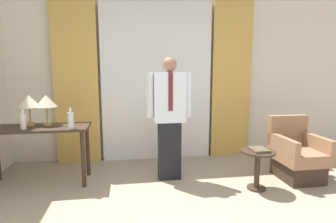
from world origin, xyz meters
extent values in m
cube|color=silver|center=(0.00, 2.88, 1.35)|extent=(10.00, 0.06, 2.70)
cube|color=white|center=(0.00, 2.75, 1.29)|extent=(1.76, 0.06, 2.58)
cube|color=gold|center=(-1.25, 2.75, 1.29)|extent=(0.67, 0.06, 2.58)
cube|color=gold|center=(1.25, 2.75, 1.29)|extent=(0.67, 0.06, 2.58)
cube|color=#38281E|center=(-1.61, 1.96, 0.73)|extent=(1.27, 0.51, 0.03)
cylinder|color=#38281E|center=(-1.04, 1.77, 0.36)|extent=(0.05, 0.05, 0.72)
cylinder|color=#38281E|center=(-1.04, 2.16, 0.36)|extent=(0.05, 0.05, 0.72)
cylinder|color=tan|center=(-1.72, 2.06, 0.77)|extent=(0.11, 0.11, 0.04)
cylinder|color=tan|center=(-1.72, 2.06, 0.89)|extent=(0.02, 0.02, 0.20)
cone|color=beige|center=(-1.72, 2.06, 1.06)|extent=(0.26, 0.26, 0.15)
cylinder|color=tan|center=(-1.51, 2.06, 0.77)|extent=(0.11, 0.11, 0.04)
cylinder|color=tan|center=(-1.51, 2.06, 0.89)|extent=(0.02, 0.02, 0.20)
cone|color=beige|center=(-1.51, 2.06, 1.06)|extent=(0.26, 0.26, 0.15)
cylinder|color=silver|center=(-1.72, 1.84, 0.84)|extent=(0.07, 0.07, 0.19)
cylinder|color=silver|center=(-1.72, 1.84, 0.96)|extent=(0.03, 0.03, 0.05)
cylinder|color=silver|center=(-1.16, 1.79, 0.85)|extent=(0.07, 0.07, 0.20)
cylinder|color=silver|center=(-1.16, 1.79, 0.97)|extent=(0.03, 0.03, 0.06)
cube|color=black|center=(0.06, 1.87, 0.39)|extent=(0.30, 0.16, 0.78)
cube|color=silver|center=(0.06, 1.87, 1.10)|extent=(0.41, 0.18, 0.65)
cube|color=#5B1E23|center=(0.06, 1.77, 1.18)|extent=(0.06, 0.01, 0.49)
cylinder|color=silver|center=(-0.19, 1.87, 1.13)|extent=(0.09, 0.09, 0.58)
cylinder|color=silver|center=(0.31, 1.87, 1.13)|extent=(0.09, 0.09, 0.58)
sphere|color=#936B51|center=(0.06, 1.87, 1.52)|extent=(0.19, 0.19, 0.19)
cube|color=#38281E|center=(1.76, 1.58, 0.13)|extent=(0.48, 0.54, 0.25)
cube|color=#936B4C|center=(1.76, 1.58, 0.33)|extent=(0.56, 0.64, 0.16)
cube|color=#936B4C|center=(1.76, 1.86, 0.62)|extent=(0.56, 0.10, 0.41)
cube|color=#936B4C|center=(1.52, 1.58, 0.50)|extent=(0.08, 0.64, 0.18)
cube|color=#936B4C|center=(2.00, 1.58, 0.50)|extent=(0.08, 0.64, 0.18)
cylinder|color=#38281E|center=(1.07, 1.38, 0.01)|extent=(0.22, 0.22, 0.02)
cylinder|color=#38281E|center=(1.07, 1.38, 0.23)|extent=(0.07, 0.07, 0.46)
cylinder|color=#38281E|center=(1.07, 1.38, 0.48)|extent=(0.41, 0.41, 0.03)
cube|color=brown|center=(1.07, 1.37, 0.50)|extent=(0.19, 0.23, 0.03)
camera|label=1|loc=(-0.48, -1.47, 1.43)|focal=28.00mm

